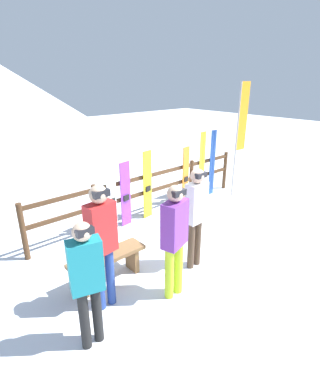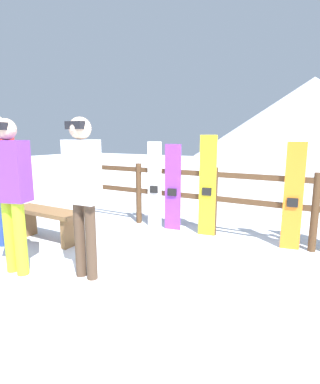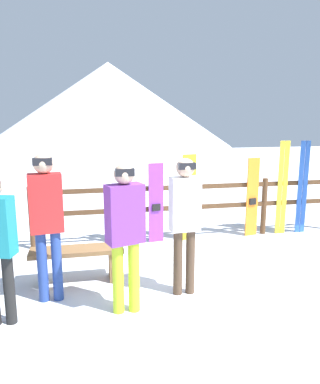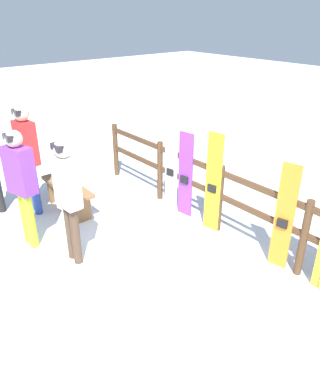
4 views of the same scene
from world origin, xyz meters
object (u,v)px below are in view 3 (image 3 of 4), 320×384
Objects in this scene: person_red at (47,215)px; person_white at (185,214)px; snowboard_white at (136,203)px; snowboard_orange at (252,198)px; ski_pair_blue at (303,187)px; snowboard_purple at (156,203)px; snowboard_yellow at (189,198)px; ski_pair_yellow at (282,188)px; bench at (77,258)px; person_purple at (125,227)px.

person_red is 1.65m from person_white.
snowboard_orange is (2.17, 0.00, 0.01)m from snowboard_white.
snowboard_purple is at bearing -179.93° from ski_pair_blue.
person_white is at bearing -5.21° from person_red.
snowboard_yellow is at bearing -179.91° from ski_pair_blue.
ski_pair_yellow is at bearing 0.08° from snowboard_purple.
ski_pair_yellow is at bearing 39.59° from person_white.
ski_pair_blue is at bearing 22.60° from person_red.
ski_pair_blue is (4.20, 1.43, 0.54)m from bench.
person_purple is at bearing -100.85° from snowboard_white.
snowboard_orange is at bearing -179.67° from ski_pair_yellow.
ski_pair_yellow is 1.00× the size of ski_pair_blue.
snowboard_purple is at bearing -180.00° from snowboard_orange.
snowboard_purple is (0.80, 2.33, -0.31)m from person_purple.
person_purple is 1.21× the size of snowboard_purple.
snowboard_yellow reaches higher than snowboard_purple.
snowboard_orange is at bearing 24.15° from bench.
person_white is 0.98× the size of ski_pair_yellow.
snowboard_orange is at bearing -179.81° from ski_pair_blue.
person_white is 2.14m from snowboard_yellow.
person_white is 1.11× the size of snowboard_yellow.
snowboard_yellow is (2.27, 1.88, -0.31)m from person_red.
ski_pair_yellow is (2.77, 0.00, 0.16)m from snowboard_white.
ski_pair_yellow reaches higher than snowboard_yellow.
snowboard_white is 0.82× the size of ski_pair_yellow.
person_purple is 1.17× the size of snowboard_orange.
snowboard_yellow is 0.88× the size of ski_pair_yellow.
person_red is 1.02× the size of ski_pair_yellow.
bench is 0.87× the size of snowboard_purple.
bench is 1.26m from person_purple.
person_purple is 0.97× the size of ski_pair_blue.
person_red is 2.32m from snowboard_white.
person_red is at bearing -151.77° from snowboard_orange.
person_purple is at bearing -108.83° from snowboard_purple.
ski_pair_yellow reaches higher than bench.
ski_pair_blue is at bearing 32.67° from person_purple.
ski_pair_blue is at bearing 0.00° from ski_pair_yellow.
bench is at bearing -161.21° from ski_pair_blue.
bench is 0.71× the size of person_white.
snowboard_yellow is at bearing 72.75° from person_white.
snowboard_orange is at bearing 28.23° from person_red.
snowboard_white is at bearing 98.96° from person_white.
person_white is at bearing 21.71° from person_purple.
person_purple is at bearing -27.44° from person_red.
person_purple is 2.39m from snowboard_white.
snowboard_orange is 0.83× the size of ski_pair_yellow.
ski_pair_blue reaches higher than snowboard_orange.
person_white is 1.19× the size of snowboard_white.
person_red is 1.24× the size of snowboard_white.
bench is 1.79m from snowboard_white.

